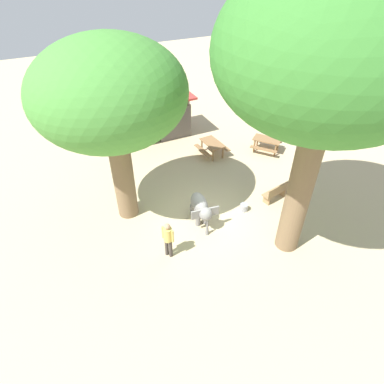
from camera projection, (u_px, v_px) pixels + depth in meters
ground_plane at (205, 220)px, 13.93m from camera, size 60.00×60.00×0.00m
elephant at (201, 207)px, 13.42m from camera, size 1.17×1.76×1.21m
person_handler at (168, 238)px, 11.81m from camera, size 0.33×0.44×1.62m
shade_tree_main at (110, 96)px, 11.05m from camera, size 5.52×5.06×7.38m
shade_tree_secondary at (335, 54)px, 8.39m from camera, size 6.72×6.16×9.69m
wooden_bench at (276, 192)px, 14.75m from camera, size 1.45×0.65×0.88m
picnic_table_near at (267, 142)px, 18.17m from camera, size 2.09×2.10×0.78m
picnic_table_far at (212, 145)px, 17.86m from camera, size 1.57×1.59×0.78m
market_stall_orange at (129, 124)px, 18.69m from camera, size 2.50×2.50×2.52m
market_stall_red at (170, 116)px, 19.58m from camera, size 2.50×2.50×2.52m
feed_bucket at (244, 207)px, 14.36m from camera, size 0.36×0.36×0.32m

